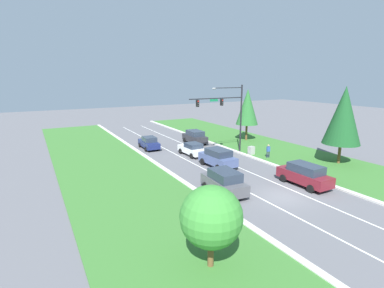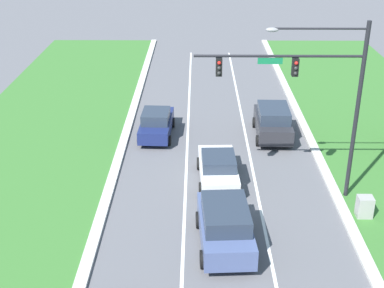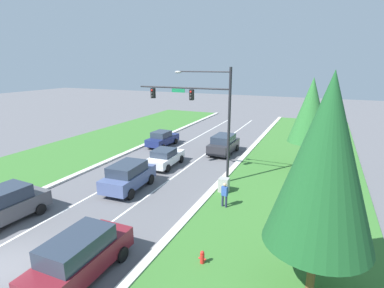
# 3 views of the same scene
# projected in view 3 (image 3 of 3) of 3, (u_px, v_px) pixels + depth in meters

# --- Properties ---
(ground_plane) EXTENTS (160.00, 160.00, 0.00)m
(ground_plane) POSITION_uv_depth(u_px,v_px,m) (3.00, 268.00, 13.38)
(ground_plane) COLOR #5B5B60
(lane_stripe_inner_right) EXTENTS (0.14, 81.00, 0.01)m
(lane_stripe_inner_right) POSITION_uv_depth(u_px,v_px,m) (32.00, 280.00, 12.67)
(lane_stripe_inner_right) COLOR white
(lane_stripe_inner_right) RESTS_ON ground_plane
(traffic_signal_mast) EXTENTS (7.60, 0.41, 8.65)m
(traffic_signal_mast) POSITION_uv_depth(u_px,v_px,m) (203.00, 107.00, 22.42)
(traffic_signal_mast) COLOR black
(traffic_signal_mast) RESTS_ON ground_plane
(slate_blue_suv) EXTENTS (2.46, 4.72, 1.99)m
(slate_blue_suv) POSITION_uv_depth(u_px,v_px,m) (128.00, 176.00, 21.58)
(slate_blue_suv) COLOR #475684
(slate_blue_suv) RESTS_ON ground_plane
(graphite_suv) EXTENTS (2.48, 4.69, 2.03)m
(graphite_suv) POSITION_uv_depth(u_px,v_px,m) (4.00, 205.00, 17.14)
(graphite_suv) COLOR #4C4C51
(graphite_suv) RESTS_ON ground_plane
(burgundy_suv) EXTENTS (2.16, 5.02, 2.00)m
(burgundy_suv) POSITION_uv_depth(u_px,v_px,m) (80.00, 256.00, 12.57)
(burgundy_suv) COLOR maroon
(burgundy_suv) RESTS_ON ground_plane
(white_sedan) EXTENTS (2.19, 4.56, 1.60)m
(white_sedan) POSITION_uv_depth(u_px,v_px,m) (165.00, 157.00, 26.61)
(white_sedan) COLOR white
(white_sedan) RESTS_ON ground_plane
(navy_sedan) EXTENTS (2.13, 4.51, 1.70)m
(navy_sedan) POSITION_uv_depth(u_px,v_px,m) (162.00, 139.00, 33.17)
(navy_sedan) COLOR navy
(navy_sedan) RESTS_ON ground_plane
(charcoal_suv) EXTENTS (2.28, 4.59, 1.94)m
(charcoal_suv) POSITION_uv_depth(u_px,v_px,m) (224.00, 144.00, 30.31)
(charcoal_suv) COLOR #28282D
(charcoal_suv) RESTS_ON ground_plane
(utility_cabinet) EXTENTS (0.70, 0.60, 1.08)m
(utility_cabinet) POSITION_uv_depth(u_px,v_px,m) (224.00, 185.00, 21.14)
(utility_cabinet) COLOR #9E9E99
(utility_cabinet) RESTS_ON ground_plane
(pedestrian) EXTENTS (0.42, 0.30, 1.69)m
(pedestrian) POSITION_uv_depth(u_px,v_px,m) (225.00, 194.00, 18.79)
(pedestrian) COLOR #232842
(pedestrian) RESTS_ON ground_plane
(fire_hydrant) EXTENTS (0.34, 0.20, 0.70)m
(fire_hydrant) POSITION_uv_depth(u_px,v_px,m) (202.00, 258.00, 13.56)
(fire_hydrant) COLOR red
(fire_hydrant) RESTS_ON ground_plane
(conifer_near_right_tree) EXTENTS (3.33, 3.33, 7.86)m
(conifer_near_right_tree) POSITION_uv_depth(u_px,v_px,m) (311.00, 110.00, 24.38)
(conifer_near_right_tree) COLOR brown
(conifer_near_right_tree) RESTS_ON ground_plane
(conifer_far_right_tree) EXTENTS (3.98, 3.98, 8.69)m
(conifer_far_right_tree) POSITION_uv_depth(u_px,v_px,m) (325.00, 162.00, 10.56)
(conifer_far_right_tree) COLOR brown
(conifer_far_right_tree) RESTS_ON ground_plane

